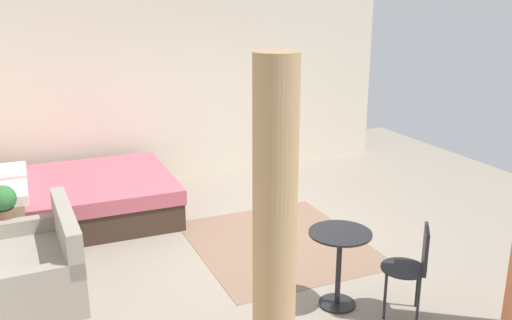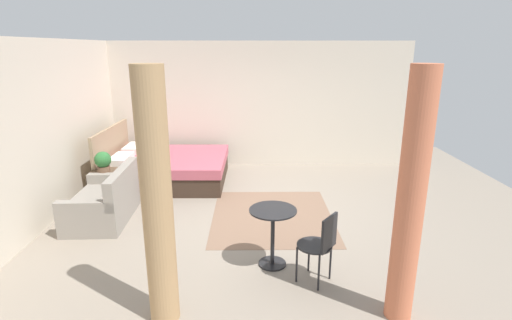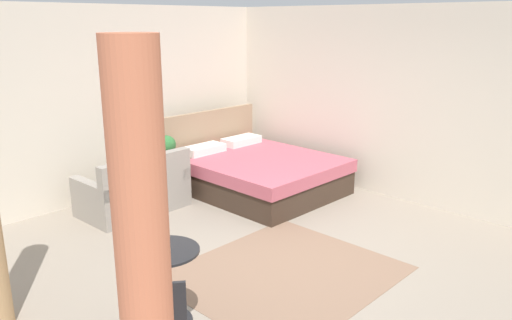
{
  "view_description": "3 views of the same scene",
  "coord_description": "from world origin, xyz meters",
  "px_view_note": "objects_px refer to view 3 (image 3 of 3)",
  "views": [
    {
      "loc": [
        -5.51,
        2.47,
        2.8
      ],
      "look_at": [
        0.14,
        0.01,
        0.96
      ],
      "focal_mm": 38.85,
      "sensor_mm": 36.0,
      "label": 1
    },
    {
      "loc": [
        -5.9,
        0.18,
        2.62
      ],
      "look_at": [
        0.69,
        0.1,
        0.7
      ],
      "focal_mm": 27.29,
      "sensor_mm": 36.0,
      "label": 2
    },
    {
      "loc": [
        -3.77,
        -3.2,
        2.54
      ],
      "look_at": [
        0.59,
        0.97,
        0.86
      ],
      "focal_mm": 35.43,
      "sensor_mm": 36.0,
      "label": 3
    }
  ],
  "objects_px": {
    "nightstand": "(172,175)",
    "potted_plant": "(167,147)",
    "bed": "(256,172)",
    "couch": "(135,192)",
    "balcony_table": "(166,275)",
    "cafe_chair_near_window": "(164,320)"
  },
  "relations": [
    {
      "from": "balcony_table",
      "to": "couch",
      "type": "bearing_deg",
      "value": 61.87
    },
    {
      "from": "cafe_chair_near_window",
      "to": "potted_plant",
      "type": "bearing_deg",
      "value": 53.0
    },
    {
      "from": "nightstand",
      "to": "potted_plant",
      "type": "distance_m",
      "value": 0.48
    },
    {
      "from": "potted_plant",
      "to": "balcony_table",
      "type": "height_order",
      "value": "potted_plant"
    },
    {
      "from": "couch",
      "to": "nightstand",
      "type": "bearing_deg",
      "value": 18.58
    },
    {
      "from": "balcony_table",
      "to": "bed",
      "type": "bearing_deg",
      "value": 32.18
    },
    {
      "from": "potted_plant",
      "to": "nightstand",
      "type": "bearing_deg",
      "value": 14.67
    },
    {
      "from": "bed",
      "to": "potted_plant",
      "type": "xyz_separation_m",
      "value": [
        -1.04,
        0.83,
        0.44
      ]
    },
    {
      "from": "bed",
      "to": "couch",
      "type": "xyz_separation_m",
      "value": [
        -1.78,
        0.57,
        -0.02
      ]
    },
    {
      "from": "balcony_table",
      "to": "cafe_chair_near_window",
      "type": "relative_size",
      "value": 0.87
    },
    {
      "from": "couch",
      "to": "cafe_chair_near_window",
      "type": "distance_m",
      "value": 3.55
    },
    {
      "from": "nightstand",
      "to": "balcony_table",
      "type": "relative_size",
      "value": 0.72
    },
    {
      "from": "balcony_table",
      "to": "nightstand",
      "type": "bearing_deg",
      "value": 52.07
    },
    {
      "from": "bed",
      "to": "balcony_table",
      "type": "distance_m",
      "value": 3.73
    },
    {
      "from": "nightstand",
      "to": "cafe_chair_near_window",
      "type": "distance_m",
      "value": 4.26
    },
    {
      "from": "potted_plant",
      "to": "cafe_chair_near_window",
      "type": "xyz_separation_m",
      "value": [
        -2.51,
        -3.33,
        -0.21
      ]
    },
    {
      "from": "bed",
      "to": "nightstand",
      "type": "relative_size",
      "value": 4.28
    },
    {
      "from": "nightstand",
      "to": "couch",
      "type": "bearing_deg",
      "value": -161.42
    },
    {
      "from": "couch",
      "to": "potted_plant",
      "type": "distance_m",
      "value": 0.91
    },
    {
      "from": "couch",
      "to": "balcony_table",
      "type": "distance_m",
      "value": 2.9
    },
    {
      "from": "couch",
      "to": "balcony_table",
      "type": "relative_size",
      "value": 1.88
    },
    {
      "from": "bed",
      "to": "potted_plant",
      "type": "bearing_deg",
      "value": 141.35
    }
  ]
}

